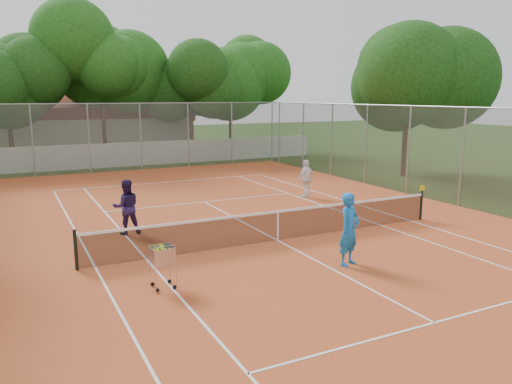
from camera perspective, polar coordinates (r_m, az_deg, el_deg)
name	(u,v)px	position (r m, az deg, el deg)	size (l,w,h in m)	color
ground	(278,241)	(15.60, 2.48, -5.63)	(120.00, 120.00, 0.00)	#19350E
court_pad	(278,241)	(15.60, 2.48, -5.60)	(18.00, 34.00, 0.02)	#BB4F24
court_lines	(278,240)	(15.60, 2.48, -5.55)	(10.98, 23.78, 0.01)	white
tennis_net	(278,225)	(15.46, 2.50, -3.82)	(11.88, 0.10, 0.98)	black
perimeter_fence	(278,178)	(15.15, 2.55, 1.63)	(18.00, 34.00, 4.00)	slate
boundary_wall	(134,154)	(33.08, -13.76, 4.23)	(26.00, 0.30, 1.50)	white
clubhouse	(79,124)	(42.44, -19.60, 7.31)	(16.40, 9.00, 4.40)	beige
tropical_trees	(121,87)	(35.80, -15.19, 11.48)	(29.00, 19.00, 10.00)	#10360D
player_near	(349,229)	(13.38, 10.62, -4.21)	(0.71, 0.47, 1.95)	blue
player_far_left	(126,207)	(16.66, -14.59, -1.66)	(0.87, 0.68, 1.79)	#221746
player_far_right	(306,179)	(22.04, 5.78, 1.53)	(0.98, 0.41, 1.68)	white
ball_hopper	(163,266)	(11.91, -10.61, -8.27)	(0.53, 0.53, 1.10)	#B4B2BA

